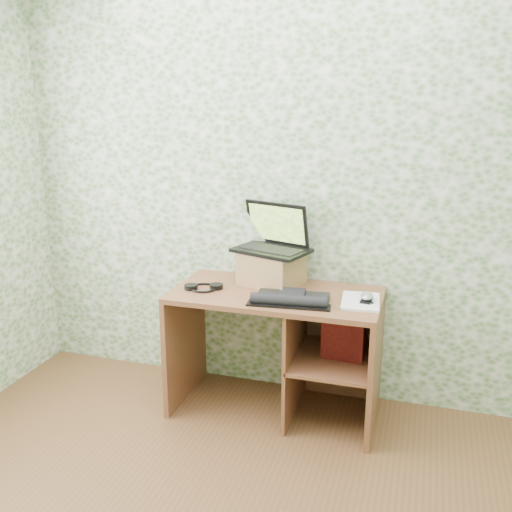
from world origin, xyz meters
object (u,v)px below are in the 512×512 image
(riser, at_px, (271,268))
(laptop, at_px, (274,239))
(desk, at_px, (290,335))
(keyboard, at_px, (291,299))
(notepad, at_px, (361,301))

(riser, distance_m, laptop, 0.17)
(desk, xyz_separation_m, riser, (-0.15, 0.12, 0.37))
(desk, distance_m, keyboard, 0.34)
(notepad, bearing_deg, laptop, 153.73)
(laptop, bearing_deg, riser, -72.06)
(keyboard, bearing_deg, riser, 118.37)
(desk, relative_size, keyboard, 2.62)
(keyboard, bearing_deg, desk, 98.89)
(riser, distance_m, notepad, 0.59)
(desk, relative_size, laptop, 2.46)
(riser, bearing_deg, desk, -38.14)
(desk, bearing_deg, notepad, -7.59)
(riser, height_order, keyboard, riser)
(riser, xyz_separation_m, laptop, (-0.00, 0.05, 0.17))
(desk, distance_m, laptop, 0.58)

